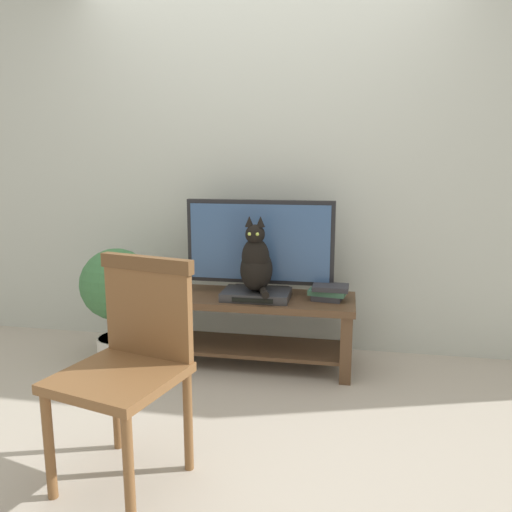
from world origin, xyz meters
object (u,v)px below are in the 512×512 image
(tv_stand, at_px, (257,317))
(media_box, at_px, (256,295))
(potted_plant, at_px, (117,294))
(tv, at_px, (260,245))
(cat, at_px, (256,263))
(wooden_chair, at_px, (132,352))
(book_stack, at_px, (329,292))

(tv_stand, distance_m, media_box, 0.18)
(media_box, xyz_separation_m, potted_plant, (-0.90, -0.10, -0.01))
(tv, height_order, cat, tv)
(media_box, bearing_deg, potted_plant, -173.48)
(wooden_chair, xyz_separation_m, potted_plant, (-0.59, 1.07, -0.07))
(tv_stand, xyz_separation_m, potted_plant, (-0.89, -0.16, 0.16))
(book_stack, bearing_deg, tv_stand, -179.44)
(tv_stand, distance_m, book_stack, 0.49)
(tv_stand, bearing_deg, media_box, -86.36)
(potted_plant, bearing_deg, tv_stand, 10.01)
(tv_stand, height_order, media_box, media_box)
(media_box, relative_size, cat, 0.89)
(wooden_chair, height_order, potted_plant, wooden_chair)
(tv_stand, relative_size, book_stack, 4.88)
(tv, bearing_deg, cat, -88.33)
(cat, xyz_separation_m, potted_plant, (-0.90, -0.09, -0.22))
(tv, bearing_deg, wooden_chair, -102.98)
(tv, distance_m, book_stack, 0.53)
(tv_stand, distance_m, cat, 0.38)
(wooden_chair, bearing_deg, media_box, 75.37)
(wooden_chair, height_order, book_stack, wooden_chair)
(tv, relative_size, potted_plant, 1.25)
(tv_stand, bearing_deg, tv, 89.98)
(media_box, distance_m, potted_plant, 0.90)
(wooden_chair, relative_size, book_stack, 3.64)
(potted_plant, bearing_deg, tv, 15.21)
(tv_stand, xyz_separation_m, book_stack, (0.45, 0.00, 0.19))
(media_box, height_order, cat, cat)
(tv, height_order, potted_plant, tv)
(tv, relative_size, wooden_chair, 1.04)
(tv, xyz_separation_m, potted_plant, (-0.89, -0.24, -0.31))
(cat, distance_m, wooden_chair, 1.21)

